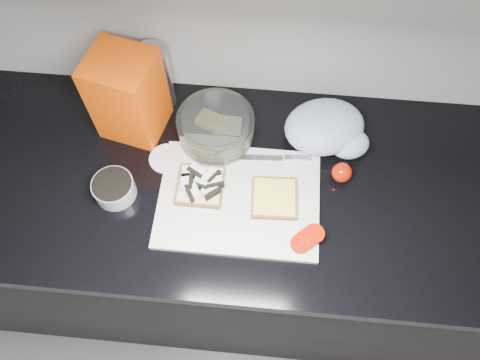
% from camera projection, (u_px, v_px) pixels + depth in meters
% --- Properties ---
extents(base_cabinet, '(3.50, 0.60, 0.86)m').
position_uv_depth(base_cabinet, '(245.00, 244.00, 1.62)').
color(base_cabinet, black).
rests_on(base_cabinet, ground).
extents(countertop, '(3.50, 0.64, 0.04)m').
position_uv_depth(countertop, '(247.00, 184.00, 1.22)').
color(countertop, black).
rests_on(countertop, base_cabinet).
extents(cutting_board, '(0.40, 0.30, 0.01)m').
position_uv_depth(cutting_board, '(239.00, 199.00, 1.17)').
color(cutting_board, silver).
rests_on(cutting_board, countertop).
extents(bread_left, '(0.12, 0.12, 0.04)m').
position_uv_depth(bread_left, '(200.00, 184.00, 1.17)').
color(bread_left, '#F9E1B0').
rests_on(bread_left, cutting_board).
extents(bread_right, '(0.12, 0.12, 0.02)m').
position_uv_depth(bread_right, '(274.00, 198.00, 1.16)').
color(bread_right, '#F9E1B0').
rests_on(bread_right, cutting_board).
extents(tomato_slices, '(0.09, 0.08, 0.02)m').
position_uv_depth(tomato_slices, '(307.00, 239.00, 1.10)').
color(tomato_slices, '#A51703').
rests_on(tomato_slices, cutting_board).
extents(knife, '(0.22, 0.03, 0.01)m').
position_uv_depth(knife, '(279.00, 158.00, 1.22)').
color(knife, silver).
rests_on(knife, cutting_board).
extents(seed_tub, '(0.10, 0.10, 0.05)m').
position_uv_depth(seed_tub, '(114.00, 188.00, 1.16)').
color(seed_tub, '#989D9D').
rests_on(seed_tub, countertop).
extents(tub_lid, '(0.11, 0.11, 0.01)m').
position_uv_depth(tub_lid, '(166.00, 159.00, 1.23)').
color(tub_lid, silver).
rests_on(tub_lid, countertop).
extents(glass_bowl, '(0.20, 0.20, 0.08)m').
position_uv_depth(glass_bowl, '(216.00, 128.00, 1.23)').
color(glass_bowl, silver).
rests_on(glass_bowl, countertop).
extents(bread_bag, '(0.18, 0.18, 0.24)m').
position_uv_depth(bread_bag, '(128.00, 95.00, 1.18)').
color(bread_bag, '#F43404').
rests_on(bread_bag, countertop).
extents(steel_canister, '(0.08, 0.08, 0.20)m').
position_uv_depth(steel_canister, '(156.00, 78.00, 1.23)').
color(steel_canister, silver).
rests_on(steel_canister, countertop).
extents(grocery_bag, '(0.26, 0.23, 0.09)m').
position_uv_depth(grocery_bag, '(328.00, 129.00, 1.22)').
color(grocery_bag, '#9DAAC2').
rests_on(grocery_bag, countertop).
extents(whole_tomatoes, '(0.05, 0.05, 0.05)m').
position_uv_depth(whole_tomatoes, '(342.00, 173.00, 1.18)').
color(whole_tomatoes, '#A51703').
rests_on(whole_tomatoes, countertop).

